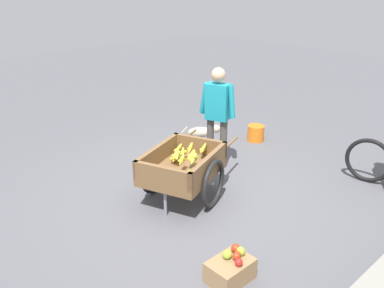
% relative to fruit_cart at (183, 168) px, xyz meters
% --- Properties ---
extents(ground_plane, '(24.00, 24.00, 0.00)m').
position_rel_fruit_cart_xyz_m(ground_plane, '(-0.24, 0.03, -0.44)').
color(ground_plane, '#56565B').
extents(fruit_cart, '(1.81, 1.30, 0.72)m').
position_rel_fruit_cart_xyz_m(fruit_cart, '(0.00, 0.00, 0.00)').
color(fruit_cart, brown).
rests_on(fruit_cart, ground).
extents(vendor_person, '(0.31, 0.57, 1.55)m').
position_rel_fruit_cart_xyz_m(vendor_person, '(-1.06, -0.41, 0.48)').
color(vendor_person, '#4C4742').
rests_on(vendor_person, ground).
extents(dog, '(0.53, 0.48, 0.40)m').
position_rel_fruit_cart_xyz_m(dog, '(-1.44, -1.10, -0.17)').
color(dog, beige).
rests_on(dog, ground).
extents(plastic_bucket, '(0.30, 0.30, 0.28)m').
position_rel_fruit_cart_xyz_m(plastic_bucket, '(-2.34, -0.66, -0.30)').
color(plastic_bucket, orange).
rests_on(plastic_bucket, ground).
extents(apple_crate, '(0.44, 0.32, 0.31)m').
position_rel_fruit_cart_xyz_m(apple_crate, '(0.73, 1.50, -0.31)').
color(apple_crate, '#99754C').
rests_on(apple_crate, ground).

